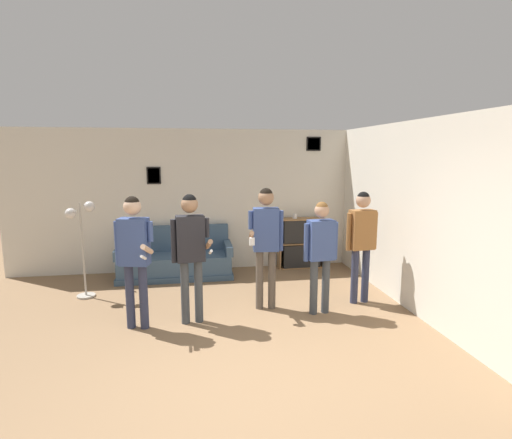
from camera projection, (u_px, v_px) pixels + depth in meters
ground_plane at (243, 393)px, 3.77m from camera, size 20.00×20.00×0.00m
wall_back at (214, 200)px, 7.70m from camera, size 7.65×0.08×2.70m
wall_right at (398, 213)px, 6.03m from camera, size 0.06×6.63×2.70m
couch at (176, 261)px, 7.35m from camera, size 2.05×0.80×0.90m
bookshelf at (301, 243)px, 7.89m from camera, size 0.91×0.30×0.99m
floor_lamp at (82, 231)px, 6.14m from camera, size 0.44×0.28×1.52m
person_player_foreground_left at (134, 248)px, 5.02m from camera, size 0.49×0.54×1.72m
person_player_foreground_center at (191, 245)px, 5.18m from camera, size 0.53×0.45×1.73m
person_watcher_holding_cup at (266, 235)px, 5.67m from camera, size 0.53×0.42×1.76m
person_spectator_near_bookshelf at (321, 246)px, 5.52m from camera, size 0.50×0.23×1.59m
person_spectator_far_right at (362, 235)px, 5.92m from camera, size 0.50×0.23×1.69m
bottle_on_floor at (128, 285)px, 6.57m from camera, size 0.07×0.07×0.26m
drinking_cup at (295, 216)px, 7.78m from camera, size 0.09×0.09×0.09m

